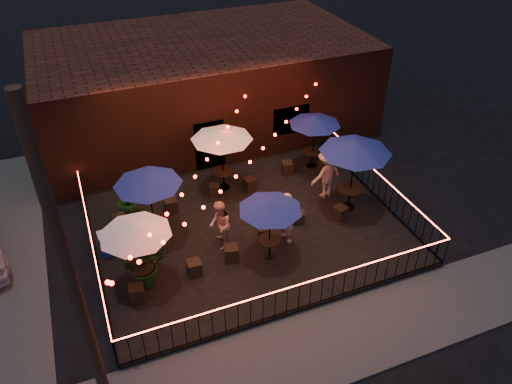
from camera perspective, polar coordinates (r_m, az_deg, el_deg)
ground at (r=15.82m, az=1.60°, el=-8.64°), size 110.00×110.00×0.00m
patio at (r=17.14m, az=-1.04°, el=-4.13°), size 10.00×8.00×0.15m
sidewalk at (r=13.89m, az=7.14°, el=-17.21°), size 18.00×2.50×0.05m
brick_building at (r=22.95m, az=-6.05°, el=12.24°), size 14.00×8.00×4.00m
utility_pole at (r=10.49m, az=-20.37°, el=-9.34°), size 0.26×0.26×8.00m
fence_front at (r=14.09m, az=4.92°, el=-11.94°), size 10.00×0.04×1.04m
fence_left at (r=16.13m, az=-18.00°, el=-6.56°), size 0.04×8.00×1.04m
fence_right at (r=18.78m, az=13.32°, el=1.01°), size 0.04×8.00×1.04m
festoon_lights at (r=15.19m, az=-4.29°, el=1.40°), size 10.02×8.72×1.32m
cafe_table_0 at (r=14.10m, az=-13.68°, el=-4.28°), size 2.63×2.63×2.27m
cafe_table_1 at (r=15.81m, az=-12.28°, el=1.30°), size 2.57×2.57×2.39m
cafe_table_2 at (r=14.73m, az=1.64°, el=-1.64°), size 2.05×2.05×2.16m
cafe_table_3 at (r=17.77m, az=-3.94°, el=6.46°), size 2.92×2.92×2.47m
cafe_table_4 at (r=16.91m, az=11.33°, el=4.95°), size 2.97×2.97×2.69m
cafe_table_5 at (r=19.31m, az=6.74°, el=8.05°), size 2.20×2.20×2.22m
bistro_chair_0 at (r=14.92m, az=-13.44°, el=-11.14°), size 0.49×0.49×0.50m
bistro_chair_1 at (r=15.35m, az=-7.07°, el=-8.60°), size 0.43×0.43×0.49m
bistro_chair_2 at (r=17.53m, az=-15.28°, el=-3.24°), size 0.46×0.46×0.49m
bistro_chair_3 at (r=17.85m, az=-9.72°, el=-1.53°), size 0.45×0.45×0.51m
bistro_chair_4 at (r=15.72m, az=-2.84°, el=-6.98°), size 0.53×0.53×0.51m
bistro_chair_5 at (r=16.48m, az=0.88°, el=-4.71°), size 0.45×0.45×0.44m
bistro_chair_6 at (r=18.49m, az=-4.73°, el=0.27°), size 0.49×0.49×0.45m
bistro_chair_7 at (r=18.73m, az=-0.73°, el=0.95°), size 0.46×0.46×0.47m
bistro_chair_8 at (r=17.20m, az=4.90°, el=-2.87°), size 0.47×0.47×0.44m
bistro_chair_9 at (r=17.54m, az=9.61°, el=-2.34°), size 0.51×0.51×0.48m
bistro_chair_10 at (r=19.67m, az=3.58°, el=2.80°), size 0.52×0.52×0.50m
bistro_chair_11 at (r=19.90m, az=7.87°, el=2.95°), size 0.44×0.44×0.50m
patron_a at (r=16.01m, az=3.48°, el=-2.86°), size 0.63×0.78×1.88m
patron_b at (r=15.83m, az=-4.14°, el=-3.81°), size 0.77×0.93×1.71m
patron_c at (r=18.16m, az=8.06°, el=2.09°), size 1.33×0.90×1.91m
potted_shrub_a at (r=15.04m, az=-12.64°, el=-8.02°), size 1.40×1.24×1.43m
potted_shrub_b at (r=16.34m, az=-16.43°, el=-4.64°), size 0.96×0.88×1.42m
potted_shrub_c at (r=17.80m, az=-14.47°, el=-0.75°), size 0.77×0.77×1.32m
cooler at (r=16.49m, az=-16.40°, el=-5.56°), size 0.65×0.48×0.82m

